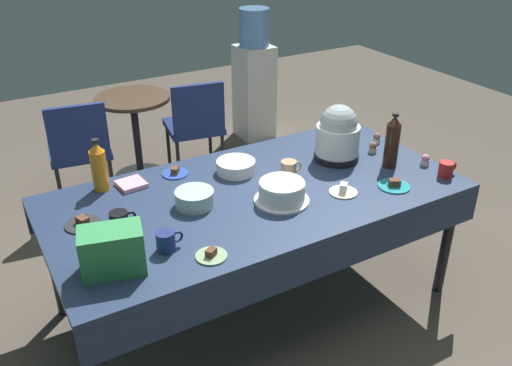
{
  "coord_description": "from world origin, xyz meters",
  "views": [
    {
      "loc": [
        -1.27,
        -2.19,
        2.16
      ],
      "look_at": [
        0.0,
        0.0,
        0.8
      ],
      "focal_mm": 38.13,
      "sensor_mm": 36.0,
      "label": 1
    }
  ],
  "objects": [
    {
      "name": "ground",
      "position": [
        0.0,
        0.0,
        0.0
      ],
      "size": [
        9.0,
        9.0,
        0.0
      ],
      "primitive_type": "plane",
      "color": "brown"
    },
    {
      "name": "potluck_table",
      "position": [
        0.0,
        0.0,
        0.69
      ],
      "size": [
        2.2,
        1.1,
        0.75
      ],
      "color": "navy",
      "rests_on": "ground"
    },
    {
      "name": "frosted_layer_cake",
      "position": [
        0.06,
        -0.16,
        0.8
      ],
      "size": [
        0.29,
        0.29,
        0.11
      ],
      "color": "silver",
      "rests_on": "potluck_table"
    },
    {
      "name": "slow_cooker",
      "position": [
        0.61,
        0.1,
        0.91
      ],
      "size": [
        0.27,
        0.27,
        0.34
      ],
      "color": "black",
      "rests_on": "potluck_table"
    },
    {
      "name": "glass_salad_bowl",
      "position": [
        -0.34,
        0.03,
        0.79
      ],
      "size": [
        0.2,
        0.2,
        0.08
      ],
      "primitive_type": "cylinder",
      "color": "#B2C6BC",
      "rests_on": "potluck_table"
    },
    {
      "name": "ceramic_snack_bowl",
      "position": [
        0.01,
        0.25,
        0.79
      ],
      "size": [
        0.22,
        0.22,
        0.07
      ],
      "primitive_type": "cylinder",
      "color": "silver",
      "rests_on": "potluck_table"
    },
    {
      "name": "dessert_plate_charcoal",
      "position": [
        -0.89,
        0.13,
        0.76
      ],
      "size": [
        0.17,
        0.17,
        0.04
      ],
      "color": "#2D2D33",
      "rests_on": "potluck_table"
    },
    {
      "name": "dessert_plate_teal",
      "position": [
        0.67,
        -0.33,
        0.76
      ],
      "size": [
        0.17,
        0.17,
        0.04
      ],
      "color": "teal",
      "rests_on": "potluck_table"
    },
    {
      "name": "dessert_plate_sage",
      "position": [
        -0.47,
        -0.41,
        0.76
      ],
      "size": [
        0.14,
        0.14,
        0.04
      ],
      "color": "#8CA87F",
      "rests_on": "potluck_table"
    },
    {
      "name": "dessert_plate_cobalt",
      "position": [
        -0.3,
        0.4,
        0.76
      ],
      "size": [
        0.15,
        0.15,
        0.04
      ],
      "color": "#2D4CB2",
      "rests_on": "potluck_table"
    },
    {
      "name": "dessert_plate_cream",
      "position": [
        0.39,
        -0.25,
        0.76
      ],
      "size": [
        0.15,
        0.15,
        0.05
      ],
      "color": "beige",
      "rests_on": "potluck_table"
    },
    {
      "name": "cupcake_lemon",
      "position": [
        0.87,
        0.07,
        0.78
      ],
      "size": [
        0.05,
        0.05,
        0.07
      ],
      "color": "beige",
      "rests_on": "potluck_table"
    },
    {
      "name": "cupcake_cocoa",
      "position": [
        1.01,
        -0.22,
        0.78
      ],
      "size": [
        0.05,
        0.05,
        0.07
      ],
      "color": "beige",
      "rests_on": "potluck_table"
    },
    {
      "name": "cupcake_mint",
      "position": [
        0.98,
        0.17,
        0.78
      ],
      "size": [
        0.05,
        0.05,
        0.07
      ],
      "color": "beige",
      "rests_on": "potluck_table"
    },
    {
      "name": "soda_bottle_cola",
      "position": [
        0.82,
        -0.13,
        0.9
      ],
      "size": [
        0.08,
        0.08,
        0.33
      ],
      "color": "#33190F",
      "rests_on": "potluck_table"
    },
    {
      "name": "soda_bottle_orange_juice",
      "position": [
        -0.7,
        0.44,
        0.88
      ],
      "size": [
        0.08,
        0.08,
        0.29
      ],
      "color": "orange",
      "rests_on": "potluck_table"
    },
    {
      "name": "coffee_mug_black",
      "position": [
        -0.74,
        0.01,
        0.8
      ],
      "size": [
        0.13,
        0.09,
        0.09
      ],
      "color": "black",
      "rests_on": "potluck_table"
    },
    {
      "name": "coffee_mug_tan",
      "position": [
        0.24,
        0.05,
        0.8
      ],
      "size": [
        0.13,
        0.09,
        0.1
      ],
      "color": "tan",
      "rests_on": "potluck_table"
    },
    {
      "name": "coffee_mug_red",
      "position": [
        1.01,
        -0.38,
        0.79
      ],
      "size": [
        0.12,
        0.08,
        0.09
      ],
      "color": "#B2231E",
      "rests_on": "potluck_table"
    },
    {
      "name": "coffee_mug_navy",
      "position": [
        -0.61,
        -0.26,
        0.8
      ],
      "size": [
        0.13,
        0.09,
        0.09
      ],
      "color": "navy",
      "rests_on": "potluck_table"
    },
    {
      "name": "soda_carton",
      "position": [
        -0.86,
        -0.29,
        0.85
      ],
      "size": [
        0.29,
        0.22,
        0.2
      ],
      "primitive_type": "cube",
      "rotation": [
        0.0,
        0.0,
        -0.25
      ],
      "color": "#338C4C",
      "rests_on": "potluck_table"
    },
    {
      "name": "paper_napkin_stack",
      "position": [
        -0.56,
        0.39,
        0.76
      ],
      "size": [
        0.15,
        0.15,
        0.02
      ],
      "primitive_type": "cube",
      "rotation": [
        0.0,
        0.0,
        0.1
      ],
      "color": "pink",
      "rests_on": "potluck_table"
    },
    {
      "name": "maroon_chair_left",
      "position": [
        -0.56,
        1.66,
        0.49
      ],
      "size": [
        0.5,
        0.5,
        0.85
      ],
      "color": "navy",
      "rests_on": "ground"
    },
    {
      "name": "maroon_chair_right",
      "position": [
        0.39,
        1.66,
        0.49
      ],
      "size": [
        0.51,
        0.51,
        0.85
      ],
      "color": "navy",
      "rests_on": "ground"
    },
    {
      "name": "round_cafe_table",
      "position": [
        -0.05,
        1.89,
        0.5
      ],
      "size": [
        0.6,
        0.6,
        0.72
      ],
      "color": "#473323",
      "rests_on": "ground"
    },
    {
      "name": "water_cooler",
      "position": [
        1.24,
        2.17,
        0.59
      ],
      "size": [
        0.32,
        0.32,
        1.24
      ],
      "color": "silver",
      "rests_on": "ground"
    }
  ]
}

